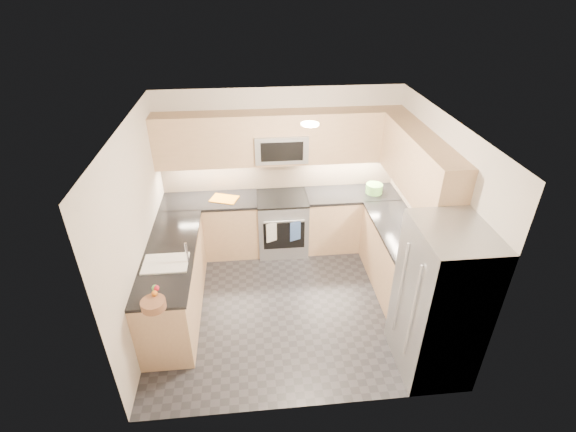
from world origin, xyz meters
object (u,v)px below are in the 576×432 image
Objects in this scene: utensil_bowl at (374,189)px; fruit_basket at (153,304)px; microwave at (281,146)px; gas_range at (282,224)px; cutting_board at (224,199)px; refrigerator at (439,302)px.

fruit_basket is at bearing -142.41° from utensil_bowl.
microwave is at bearing 174.71° from utensil_bowl.
gas_range is at bearing 56.31° from fruit_basket.
utensil_bowl is at bearing -5.29° from microwave.
microwave is 1.58m from utensil_bowl.
utensil_bowl is 3.69m from fruit_basket.
microwave is 1.16m from cutting_board.
refrigerator is 7.16× the size of fruit_basket.
gas_range is 1.00m from cutting_board.
gas_range is at bearing 179.73° from utensil_bowl.
refrigerator is (1.45, -2.43, 0.45)m from gas_range.
cutting_board is 2.36m from fruit_basket.
utensil_bowl is 2.29m from cutting_board.
cutting_board is at bearing 74.29° from fruit_basket.
cutting_board is (-2.32, 2.44, 0.05)m from refrigerator.
cutting_board reaches higher than gas_range.
microwave is at bearing 90.00° from gas_range.
microwave is 3.02× the size of fruit_basket.
gas_range is 1.25m from microwave.
gas_range is at bearing -0.76° from cutting_board.
microwave reaches higher than refrigerator.
refrigerator reaches higher than gas_range.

